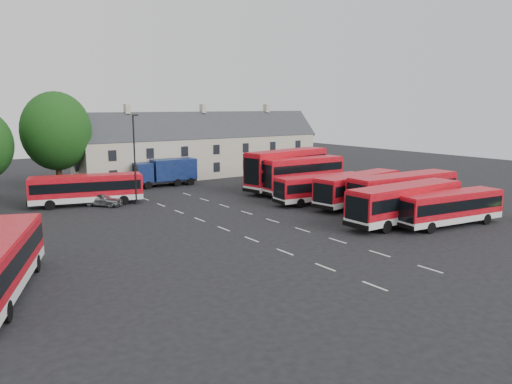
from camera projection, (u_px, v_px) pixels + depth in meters
ground at (237, 234)px, 38.96m from camera, size 140.00×140.00×0.00m
lane_markings at (249, 224)px, 41.99m from camera, size 5.15×33.80×0.01m
terrace_houses at (204, 149)px, 70.39m from camera, size 35.70×7.13×10.06m
bus_row_a at (450, 206)px, 41.19m from camera, size 10.36×3.62×2.87m
bus_row_b at (405, 201)px, 41.90m from camera, size 11.84×2.83×3.34m
bus_row_c at (403, 189)px, 47.40m from camera, size 12.37×3.42×3.46m
bus_row_d at (358, 187)px, 49.64m from camera, size 11.55×4.29×3.19m
bus_row_e at (321, 186)px, 51.07m from camera, size 10.28×3.39×2.85m
bus_dd_south at (303, 174)px, 56.03m from camera, size 10.11×2.66×4.12m
bus_dd_north at (287, 168)px, 58.28m from camera, size 11.92×4.54×4.77m
bus_north at (87, 187)px, 49.80m from camera, size 11.05×5.08×3.05m
box_truck at (166, 171)px, 61.80m from camera, size 7.73×2.88×3.32m
silver_car at (103, 199)px, 49.63m from camera, size 3.79×4.17×1.38m
lamppost at (135, 157)px, 49.80m from camera, size 0.63×0.30×9.03m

